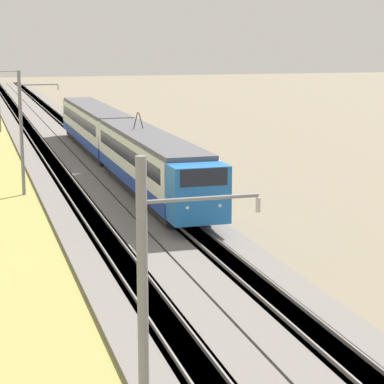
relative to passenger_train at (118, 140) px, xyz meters
The scene contains 7 objects.
ballast_main 5.07m from the passenger_train, 87.63° to the left, with size 240.00×4.40×0.30m.
ballast_adjacent 2.30m from the passenger_train, ahead, with size 240.00×4.40×0.30m.
track_main 5.06m from the passenger_train, 87.63° to the left, with size 240.00×1.57×0.45m.
track_adjacent 2.29m from the passenger_train, ahead, with size 240.00×1.57×0.45m.
passenger_train is the anchor object (origin of this frame).
catenary_mast_near 42.29m from the passenger_train, 169.82° to the left, with size 0.22×2.56×7.72m.
catenary_mast_mid 10.54m from the passenger_train, 134.10° to the left, with size 0.22×2.56×8.00m.
Camera 1 is at (-5.47, 6.08, 9.88)m, focal length 70.00 mm.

